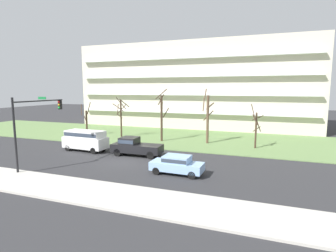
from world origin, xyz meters
TOP-DOWN VIEW (x-y plane):
  - ground at (0.00, 0.00)m, footprint 160.00×160.00m
  - sidewalk_curb_near at (0.00, -8.00)m, footprint 80.00×4.00m
  - grass_lawn_strip at (0.00, 14.00)m, footprint 80.00×16.00m
  - apartment_building at (0.00, 27.61)m, footprint 42.80×12.18m
  - tree_far_left at (-12.38, 10.71)m, footprint 1.69×1.69m
  - tree_left at (-7.01, 11.71)m, footprint 2.07×2.07m
  - tree_center at (-0.21, 10.76)m, footprint 2.10×1.43m
  - tree_right at (5.86, 11.47)m, footprint 1.47×1.43m
  - tree_far_right at (11.91, 10.46)m, footprint 1.50×1.52m
  - sedan_blue_near_left at (6.19, -2.00)m, footprint 4.44×1.91m
  - pickup_black_center_left at (-0.02, 2.49)m, footprint 5.46×2.17m
  - van_white_center_right at (-6.39, 2.50)m, footprint 5.30×2.28m
  - traffic_signal_mast at (-6.37, -4.67)m, footprint 0.90×5.73m

SIDE VIEW (x-z plane):
  - ground at x=0.00m, z-range 0.00..0.00m
  - grass_lawn_strip at x=0.00m, z-range 0.00..0.08m
  - sidewalk_curb_near at x=0.00m, z-range 0.00..0.15m
  - sedan_blue_near_left at x=6.19m, z-range 0.09..1.66m
  - pickup_black_center_left at x=-0.02m, z-range 0.04..1.99m
  - van_white_center_right at x=-6.39m, z-range 0.22..2.58m
  - tree_far_left at x=-12.38m, z-range -0.23..4.88m
  - tree_far_right at x=11.91m, z-range -0.13..5.20m
  - tree_left at x=-7.01m, z-range 0.26..6.21m
  - tree_right at x=5.86m, z-range -0.09..7.00m
  - tree_center at x=-0.21m, z-range -0.06..7.06m
  - traffic_signal_mast at x=-6.37m, z-range 1.20..7.61m
  - apartment_building at x=0.00m, z-range 0.00..15.29m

